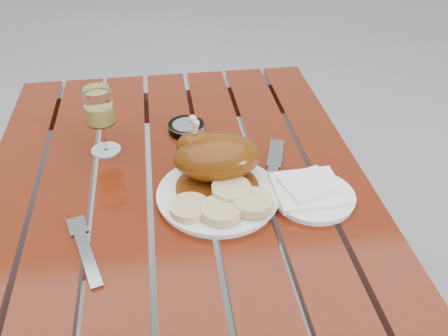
{
  "coord_description": "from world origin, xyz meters",
  "views": [
    {
      "loc": [
        -0.02,
        -0.76,
        1.39
      ],
      "look_at": [
        0.1,
        0.07,
        0.78
      ],
      "focal_mm": 40.0,
      "sensor_mm": 36.0,
      "label": 1
    }
  ],
  "objects_px": {
    "wine_glass": "(101,121)",
    "ashtray": "(186,128)",
    "dinner_plate": "(218,195)",
    "side_plate": "(313,197)",
    "table": "(188,324)"
  },
  "relations": [
    {
      "from": "dinner_plate",
      "to": "ashtray",
      "type": "height_order",
      "value": "ashtray"
    },
    {
      "from": "wine_glass",
      "to": "side_plate",
      "type": "bearing_deg",
      "value": -29.51
    },
    {
      "from": "table",
      "to": "wine_glass",
      "type": "height_order",
      "value": "wine_glass"
    },
    {
      "from": "table",
      "to": "side_plate",
      "type": "relative_size",
      "value": 7.24
    },
    {
      "from": "wine_glass",
      "to": "side_plate",
      "type": "xyz_separation_m",
      "value": [
        0.42,
        -0.24,
        -0.07
      ]
    },
    {
      "from": "table",
      "to": "dinner_plate",
      "type": "height_order",
      "value": "dinner_plate"
    },
    {
      "from": "dinner_plate",
      "to": "wine_glass",
      "type": "relative_size",
      "value": 1.58
    },
    {
      "from": "dinner_plate",
      "to": "side_plate",
      "type": "bearing_deg",
      "value": -9.2
    },
    {
      "from": "table",
      "to": "side_plate",
      "type": "bearing_deg",
      "value": -4.56
    },
    {
      "from": "wine_glass",
      "to": "ashtray",
      "type": "distance_m",
      "value": 0.21
    },
    {
      "from": "wine_glass",
      "to": "ashtray",
      "type": "bearing_deg",
      "value": 16.95
    },
    {
      "from": "table",
      "to": "ashtray",
      "type": "xyz_separation_m",
      "value": [
        0.04,
        0.27,
        0.39
      ]
    },
    {
      "from": "ashtray",
      "to": "table",
      "type": "bearing_deg",
      "value": -97.53
    },
    {
      "from": "wine_glass",
      "to": "ashtray",
      "type": "relative_size",
      "value": 1.8
    },
    {
      "from": "wine_glass",
      "to": "ashtray",
      "type": "xyz_separation_m",
      "value": [
        0.19,
        0.06,
        -0.07
      ]
    }
  ]
}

